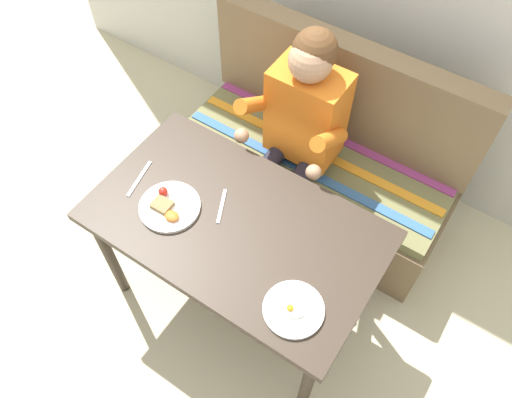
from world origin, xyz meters
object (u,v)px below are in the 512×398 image
table (236,233)px  person (299,126)px  fork (222,206)px  plate_breakfast (169,206)px  knife (139,179)px  plate_eggs (293,309)px  couch (319,163)px

table → person: person is taller
table → fork: (-0.09, 0.03, 0.08)m
plate_breakfast → knife: plate_breakfast is taller
plate_eggs → knife: size_ratio=1.13×
plate_breakfast → plate_eggs: bearing=-8.4°
couch → plate_eggs: 1.11m
couch → person: size_ratio=1.19×
table → plate_breakfast: plate_breakfast is taller
person → fork: 0.56m
couch → knife: (-0.47, -0.81, 0.40)m
couch → plate_eggs: bearing=-67.8°
plate_breakfast → plate_eggs: (0.66, -0.10, -0.00)m
plate_eggs → knife: plate_eggs is taller
plate_breakfast → person: bearing=72.7°
couch → table: bearing=-90.0°
table → plate_breakfast: 0.30m
table → couch: bearing=90.0°
couch → fork: couch is taller
couch → fork: (-0.09, -0.73, 0.40)m
person → table: bearing=-84.5°
couch → person: 0.45m
knife → person: bearing=44.7°
couch → plate_breakfast: couch is taller
plate_eggs → fork: (-0.48, 0.22, -0.01)m
table → person: 0.60m
plate_eggs → knife: bearing=170.6°
table → person: bearing=95.5°
table → knife: size_ratio=6.00×
table → plate_eggs: (0.39, -0.19, 0.09)m
table → couch: size_ratio=0.83×
plate_breakfast → knife: size_ratio=1.27×
table → couch: couch is taller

